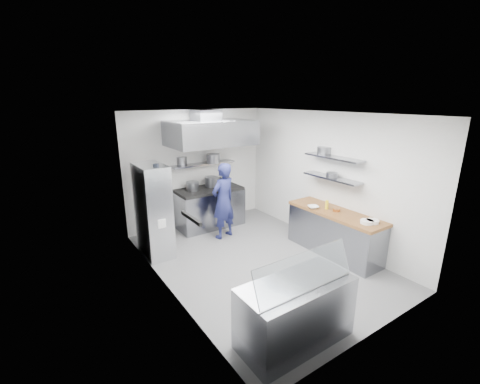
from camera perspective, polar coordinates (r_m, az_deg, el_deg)
floor at (r=6.43m, az=3.05°, el=-12.02°), size 5.00×5.00×0.00m
ceiling at (r=5.67m, az=3.48°, el=13.75°), size 5.00×5.00×0.00m
wall_back at (r=7.97m, az=-7.65°, el=4.23°), size 3.60×2.80×0.02m
wall_front at (r=4.30m, az=23.91°, el=-7.77°), size 3.60×2.80×0.02m
wall_left at (r=5.07m, az=-13.25°, el=-3.16°), size 2.80×5.00×0.02m
wall_right at (r=7.10m, az=14.95°, el=2.31°), size 2.80×5.00×0.02m
gas_range at (r=7.93m, az=-5.46°, el=-2.90°), size 1.60×0.80×0.90m
cooktop at (r=7.78m, az=-5.55°, el=0.44°), size 1.57×0.78×0.06m
stock_pot_left at (r=7.66m, az=-8.42°, el=1.08°), size 0.30×0.30×0.20m
stock_pot_mid at (r=7.92m, az=-5.06°, el=1.86°), size 0.33×0.33×0.24m
stock_pot_right at (r=8.26m, az=-2.70°, el=2.22°), size 0.26×0.26×0.16m
over_range_shelf at (r=7.85m, az=-6.51°, el=4.98°), size 1.60×0.30×0.04m
shelf_pot_a at (r=7.80m, az=-10.41°, el=5.57°), size 0.27×0.27×0.18m
shelf_pot_b at (r=7.82m, az=-4.79°, el=5.95°), size 0.31×0.31×0.22m
extractor_hood at (r=7.37m, az=-5.19°, el=10.42°), size 1.90×1.15×0.55m
hood_duct at (r=7.54m, az=-6.11°, el=13.42°), size 0.55×0.55×0.24m
red_firebox at (r=7.46m, az=-16.08°, el=3.05°), size 0.22×0.10×0.26m
chef at (r=7.13m, az=-2.99°, el=-1.61°), size 0.71×0.55×1.71m
wire_rack at (r=6.55m, az=-15.18°, el=-3.20°), size 0.50×0.90×1.85m
rack_bin_a at (r=6.25m, az=-13.93°, el=-5.28°), size 0.15×0.18×0.16m
rack_bin_b at (r=6.40m, az=-15.30°, el=-0.14°), size 0.13×0.17×0.15m
rack_jar at (r=6.14m, az=-14.68°, el=4.02°), size 0.11×0.11×0.18m
knife_strip at (r=4.24m, az=-8.67°, el=-4.63°), size 0.04×0.55×0.05m
prep_counter_base at (r=6.80m, az=16.33°, el=-7.13°), size 0.62×2.00×0.84m
prep_counter_top at (r=6.64m, az=16.63°, el=-3.56°), size 0.65×2.04×0.06m
plate_stack_a at (r=6.25m, az=22.50°, el=-4.84°), size 0.22×0.22×0.06m
plate_stack_b at (r=6.18m, az=21.64°, el=-4.96°), size 0.23×0.23×0.06m
copper_pan at (r=6.64m, az=16.76°, el=-3.04°), size 0.14×0.14×0.06m
squeeze_bottle at (r=6.69m, az=15.18°, el=-2.20°), size 0.06×0.06×0.18m
mixing_bowl at (r=6.69m, az=12.86°, el=-2.63°), size 0.28×0.28×0.05m
wall_shelf_lower at (r=6.77m, az=16.00°, el=2.43°), size 0.30×1.30×0.04m
wall_shelf_upper at (r=6.68m, az=16.28°, el=5.93°), size 0.30×1.30×0.04m
shelf_pot_c at (r=6.72m, az=16.00°, el=2.95°), size 0.23×0.23×0.10m
shelf_pot_d at (r=6.97m, az=14.75°, el=7.20°), size 0.29×0.29×0.14m
display_case at (r=4.43m, az=9.81°, el=-20.35°), size 1.50×0.70×0.85m
display_glass at (r=4.01m, az=11.47°, el=-13.71°), size 1.47×0.19×0.42m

